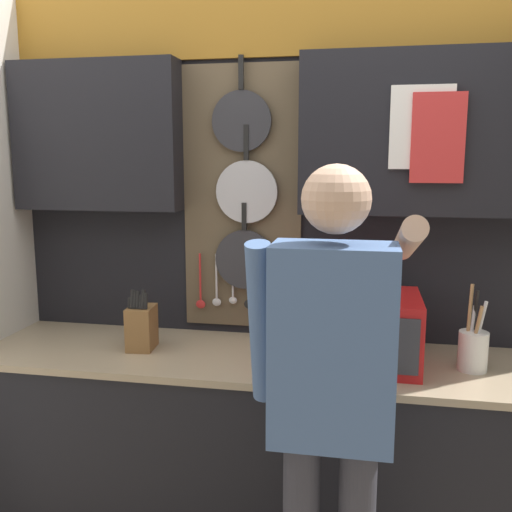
% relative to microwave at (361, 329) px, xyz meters
% --- Properties ---
extents(base_cabinet_counter, '(2.41, 0.64, 0.88)m').
position_rel_microwave_xyz_m(base_cabinet_counter, '(-0.45, 0.01, -0.59)').
color(base_cabinet_counter, black).
rests_on(base_cabinet_counter, ground_plane).
extents(back_wall_unit, '(2.98, 0.23, 2.50)m').
position_rel_microwave_xyz_m(back_wall_unit, '(-0.43, 0.29, 0.49)').
color(back_wall_unit, black).
rests_on(back_wall_unit, ground_plane).
extents(microwave, '(0.46, 0.40, 0.29)m').
position_rel_microwave_xyz_m(microwave, '(0.00, 0.00, 0.00)').
color(microwave, red).
rests_on(microwave, base_cabinet_counter).
extents(knife_block, '(0.12, 0.16, 0.28)m').
position_rel_microwave_xyz_m(knife_block, '(-0.96, 0.00, -0.04)').
color(knife_block, brown).
rests_on(knife_block, base_cabinet_counter).
extents(utensil_crock, '(0.12, 0.12, 0.35)m').
position_rel_microwave_xyz_m(utensil_crock, '(0.44, 0.00, -0.06)').
color(utensil_crock, white).
rests_on(utensil_crock, base_cabinet_counter).
extents(person, '(0.54, 0.66, 1.70)m').
position_rel_microwave_xyz_m(person, '(-0.09, -0.58, -0.01)').
color(person, '#383842').
rests_on(person, ground_plane).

